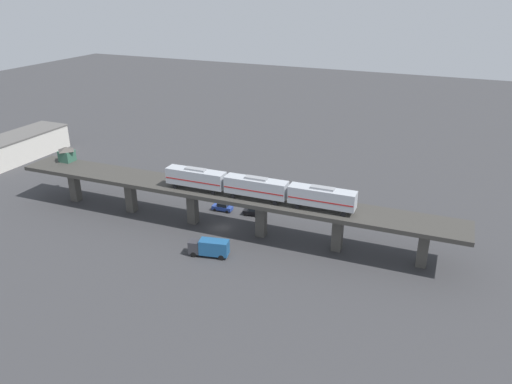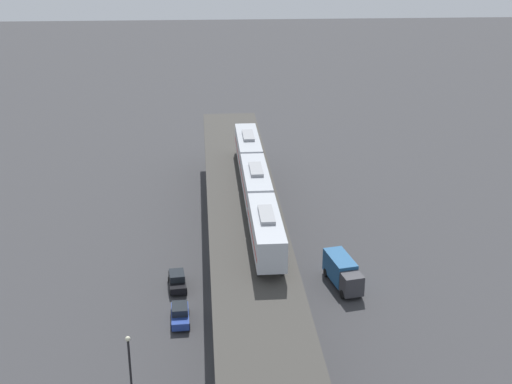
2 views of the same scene
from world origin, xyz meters
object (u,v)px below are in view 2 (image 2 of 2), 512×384
Objects in this scene: delivery_truck at (343,272)px; subway_train at (256,184)px; street_car_black at (177,280)px; street_lamp at (130,365)px; street_car_blue at (180,314)px.

subway_train is at bearing -27.51° from delivery_truck.
subway_train is at bearing -153.91° from street_car_black.
subway_train is 14.14m from street_car_black.
subway_train is 28.11m from street_lamp.
subway_train is 5.37× the size of street_lamp.
street_car_blue is (-0.62, 7.11, 0.00)m from street_car_black.
subway_train is 8.28× the size of street_car_blue.
street_car_blue is 0.65× the size of street_lamp.
street_lamp is (12.11, 24.49, -6.62)m from subway_train.
subway_train reaches higher than street_lamp.
street_lamp reaches higher than delivery_truck.
street_car_black is at bearing -84.99° from street_car_blue.
street_car_blue is at bearing 95.01° from street_car_black.
subway_train is 4.96× the size of delivery_truck.
street_car_black is 18.73m from delivery_truck.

